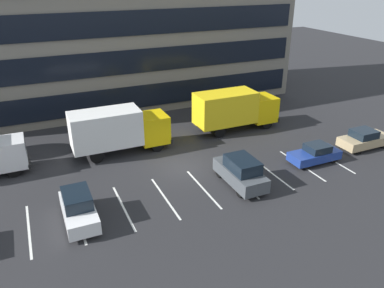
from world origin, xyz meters
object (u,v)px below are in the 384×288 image
Objects in this scene: sedan_tan at (364,139)px; sedan_navy at (315,154)px; box_truck_yellow_all at (235,108)px; box_truck_yellow at (118,129)px; suv_white at (78,208)px; suv_charcoal at (241,172)px.

sedan_tan is 5.62m from sedan_navy.
box_truck_yellow_all is 8.84m from sedan_navy.
sedan_tan is at bearing 4.45° from sedan_navy.
box_truck_yellow reaches higher than sedan_navy.
sedan_tan is at bearing -21.51° from box_truck_yellow.
suv_white is at bearing -118.86° from box_truck_yellow.
sedan_tan is 0.98× the size of suv_charcoal.
sedan_tan is (7.99, -7.96, -1.33)m from box_truck_yellow_all.
suv_white is 0.92× the size of suv_charcoal.
box_truck_yellow is 10.71m from suv_charcoal.
sedan_tan is at bearing -44.88° from box_truck_yellow_all.
sedan_navy is (13.43, -7.94, -1.39)m from box_truck_yellow.
box_truck_yellow is at bearing 158.49° from sedan_tan.
suv_charcoal is at bearing -117.45° from box_truck_yellow_all.
box_truck_yellow_all is 17.97m from suv_white.
box_truck_yellow is 15.66m from sedan_navy.
box_truck_yellow is (-11.04, -0.46, -0.01)m from box_truck_yellow_all.
suv_white is at bearing -178.74° from sedan_navy.
box_truck_yellow_all is 1.97× the size of sedan_navy.
suv_charcoal is (-7.06, -0.60, 0.31)m from sedan_navy.
suv_charcoal is (-12.66, -1.04, 0.24)m from sedan_tan.
box_truck_yellow_all reaches higher than sedan_tan.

